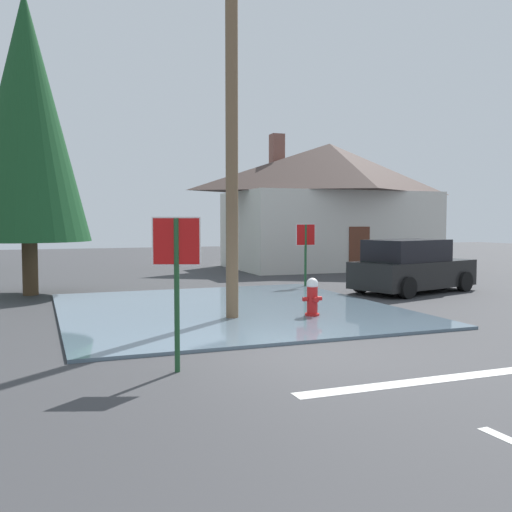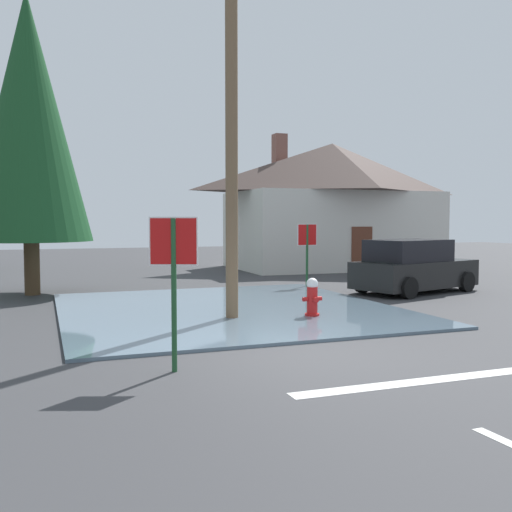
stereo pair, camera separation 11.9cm
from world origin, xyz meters
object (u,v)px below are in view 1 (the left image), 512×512
house (329,204)px  parked_car (411,267)px  stop_sign_near (177,262)px  pine_tree_short_left (27,117)px  stop_sign_far (306,242)px  fire_hydrant (312,298)px  utility_pole (232,96)px

house → parked_car: house is taller
stop_sign_near → pine_tree_short_left: 11.21m
house → pine_tree_short_left: bearing=-155.9°
stop_sign_far → pine_tree_short_left: bearing=171.4°
stop_sign_far → pine_tree_short_left: (-8.61, 1.31, 3.82)m
fire_hydrant → stop_sign_far: bearing=65.7°
pine_tree_short_left → stop_sign_near: bearing=-78.4°
fire_hydrant → house: 14.96m
stop_sign_near → utility_pole: 5.64m
fire_hydrant → utility_pole: utility_pole is taller
house → pine_tree_short_left: (-13.39, -5.99, 2.27)m
parked_car → pine_tree_short_left: size_ratio=0.50×
stop_sign_near → pine_tree_short_left: pine_tree_short_left is taller
stop_sign_far → pine_tree_short_left: 9.52m
stop_sign_near → pine_tree_short_left: bearing=101.6°
parked_car → pine_tree_short_left: pine_tree_short_left is taller
house → pine_tree_short_left: 14.85m
stop_sign_far → parked_car: 3.52m
fire_hydrant → parked_car: parked_car is taller
stop_sign_near → house: house is taller
pine_tree_short_left → fire_hydrant: bearing=-48.0°
stop_sign_far → parked_car: bearing=-40.8°
utility_pole → fire_hydrant: bearing=-12.6°
fire_hydrant → stop_sign_near: bearing=-138.5°
stop_sign_near → house: 19.91m
stop_sign_near → parked_car: (9.10, 6.80, -0.86)m
stop_sign_far → parked_car: size_ratio=0.48×
utility_pole → house: size_ratio=0.97×
utility_pole → house: utility_pole is taller
stop_sign_near → utility_pole: utility_pole is taller
utility_pole → pine_tree_short_left: utility_pole is taller
stop_sign_near → pine_tree_short_left: size_ratio=0.25×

